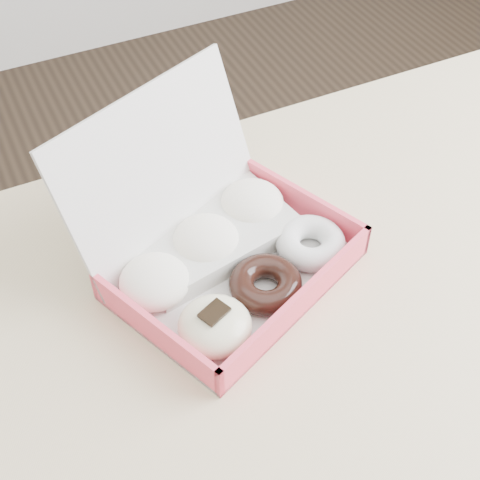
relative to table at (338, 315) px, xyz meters
name	(u,v)px	position (x,y,z in m)	size (l,w,h in m)	color
table	(338,315)	(0.00, 0.00, 0.00)	(1.20, 0.80, 0.75)	tan
donut_box	(223,252)	(-0.14, 0.09, 0.12)	(0.41, 0.40, 0.23)	silver
newspapers	(200,227)	(-0.15, 0.17, 0.10)	(0.24, 0.19, 0.04)	silver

